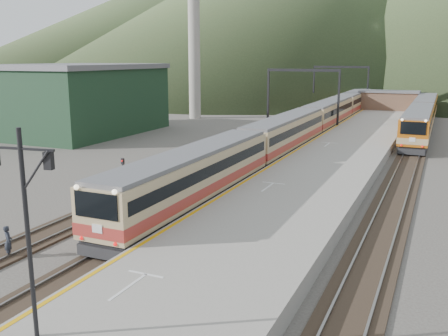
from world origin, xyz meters
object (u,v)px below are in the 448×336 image
at_px(main_train, 310,123).
at_px(signal_mast, 26,213).
at_px(worker, 8,242).
at_px(second_train, 422,116).

relative_size(main_train, signal_mast, 12.14).
bearing_deg(worker, signal_mast, 178.61).
bearing_deg(second_train, signal_mast, -98.04).
distance_m(signal_mast, worker, 10.54).
bearing_deg(signal_mast, main_train, 93.93).
relative_size(second_train, signal_mast, 5.94).
xyz_separation_m(main_train, signal_mast, (3.17, -46.23, 2.98)).
relative_size(second_train, worker, 24.07).
height_order(second_train, signal_mast, signal_mast).
xyz_separation_m(main_train, worker, (-4.42, -40.22, -1.18)).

